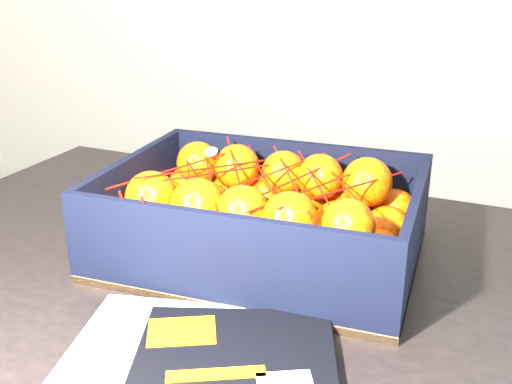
% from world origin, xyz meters
% --- Properties ---
extents(table, '(1.25, 0.88, 0.75)m').
position_xyz_m(table, '(0.28, -0.01, 0.65)').
color(table, black).
rests_on(table, ground).
extents(produce_crate, '(0.43, 0.32, 0.13)m').
position_xyz_m(produce_crate, '(0.28, 0.06, 0.79)').
color(produce_crate, olive).
rests_on(produce_crate, table).
extents(clementine_heap, '(0.41, 0.30, 0.13)m').
position_xyz_m(clementine_heap, '(0.28, 0.06, 0.81)').
color(clementine_heap, '#E34F04').
rests_on(clementine_heap, produce_crate).
extents(mesh_net, '(0.36, 0.29, 0.09)m').
position_xyz_m(mesh_net, '(0.27, 0.05, 0.87)').
color(mesh_net, red).
rests_on(mesh_net, clementine_heap).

